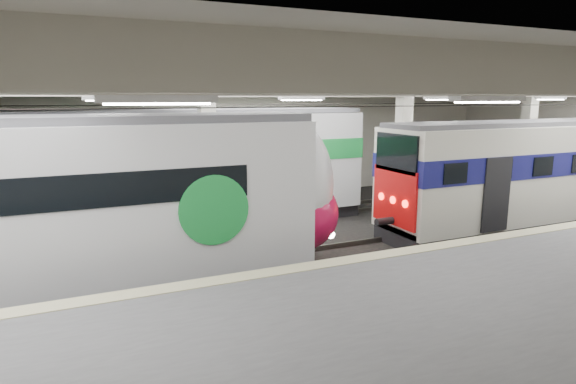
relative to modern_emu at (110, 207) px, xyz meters
name	(u,v)px	position (x,y,z in m)	size (l,w,h in m)	color
station_hall	(361,162)	(6.38, -1.74, 1.01)	(36.00, 24.00, 5.75)	black
modern_emu	(110,207)	(0.00, 0.00, 0.00)	(14.15, 2.92, 4.55)	silver
older_rer	(527,173)	(14.94, 0.00, -0.07)	(12.35, 2.73, 4.12)	beige
far_train	(184,167)	(3.05, 5.50, 0.11)	(14.27, 2.99, 4.54)	silver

